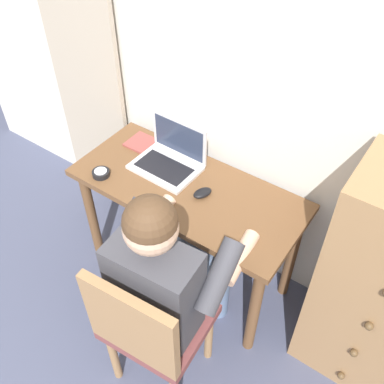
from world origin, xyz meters
name	(u,v)px	position (x,y,z in m)	size (l,w,h in m)	color
wall_back	(289,81)	(0.00, 2.20, 1.25)	(4.80, 0.05, 2.50)	silver
curtain_panel	(79,39)	(-1.23, 2.13, 1.14)	(0.54, 0.03, 2.28)	#BCAD99
desk	(187,203)	(-0.31, 1.87, 0.60)	(1.19, 0.53, 0.71)	brown
chair	(150,327)	(-0.06, 1.25, 0.50)	(0.45, 0.43, 0.88)	brown
person_seated	(172,272)	(-0.08, 1.43, 0.68)	(0.56, 0.61, 1.20)	#6B84AD
laptop	(170,157)	(-0.48, 1.95, 0.76)	(0.35, 0.26, 0.24)	silver
computer_mouse	(202,193)	(-0.21, 1.86, 0.73)	(0.06, 0.10, 0.03)	black
desk_clock	(101,173)	(-0.72, 1.68, 0.73)	(0.09, 0.09, 0.03)	black
notebook_pad	(146,145)	(-0.69, 2.01, 0.72)	(0.21, 0.15, 0.01)	#994742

